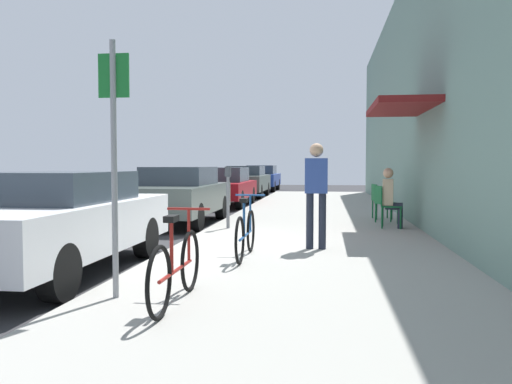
# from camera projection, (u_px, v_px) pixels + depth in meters

# --- Properties ---
(ground_plane) EXTENTS (60.00, 60.00, 0.00)m
(ground_plane) POSITION_uv_depth(u_px,v_px,m) (178.00, 250.00, 9.04)
(ground_plane) COLOR #2D2D30
(sidewalk_slab) EXTENTS (4.50, 32.00, 0.12)m
(sidewalk_slab) POSITION_uv_depth(u_px,v_px,m) (312.00, 234.00, 10.72)
(sidewalk_slab) COLOR #9E9B93
(sidewalk_slab) RESTS_ON ground_plane
(building_facade) EXTENTS (1.40, 32.00, 6.34)m
(building_facade) POSITION_uv_depth(u_px,v_px,m) (436.00, 79.00, 10.24)
(building_facade) COLOR gray
(building_facade) RESTS_ON ground_plane
(parked_car_0) EXTENTS (1.80, 4.40, 1.38)m
(parked_car_0) POSITION_uv_depth(u_px,v_px,m) (55.00, 220.00, 7.06)
(parked_car_0) COLOR silver
(parked_car_0) RESTS_ON ground_plane
(parked_car_1) EXTENTS (1.80, 4.40, 1.42)m
(parked_car_1) POSITION_uv_depth(u_px,v_px,m) (179.00, 194.00, 13.01)
(parked_car_1) COLOR #47514C
(parked_car_1) RESTS_ON ground_plane
(parked_car_2) EXTENTS (1.80, 4.40, 1.38)m
(parked_car_2) POSITION_uv_depth(u_px,v_px,m) (224.00, 186.00, 18.74)
(parked_car_2) COLOR maroon
(parked_car_2) RESTS_ON ground_plane
(parked_car_3) EXTENTS (1.80, 4.40, 1.43)m
(parked_car_3) POSITION_uv_depth(u_px,v_px,m) (246.00, 181.00, 23.92)
(parked_car_3) COLOR #47514C
(parked_car_3) RESTS_ON ground_plane
(parked_car_4) EXTENTS (1.80, 4.40, 1.45)m
(parked_car_4) POSITION_uv_depth(u_px,v_px,m) (262.00, 178.00, 29.77)
(parked_car_4) COLOR navy
(parked_car_4) RESTS_ON ground_plane
(parking_meter) EXTENTS (0.12, 0.10, 1.32)m
(parking_meter) POSITION_uv_depth(u_px,v_px,m) (228.00, 192.00, 11.16)
(parking_meter) COLOR slate
(parking_meter) RESTS_ON sidewalk_slab
(street_sign) EXTENTS (0.32, 0.06, 2.60)m
(street_sign) POSITION_uv_depth(u_px,v_px,m) (114.00, 148.00, 5.27)
(street_sign) COLOR gray
(street_sign) RESTS_ON sidewalk_slab
(bicycle_0) EXTENTS (0.46, 1.71, 0.90)m
(bicycle_0) POSITION_uv_depth(u_px,v_px,m) (176.00, 267.00, 5.08)
(bicycle_0) COLOR black
(bicycle_0) RESTS_ON sidewalk_slab
(bicycle_1) EXTENTS (0.46, 1.71, 0.90)m
(bicycle_1) POSITION_uv_depth(u_px,v_px,m) (246.00, 233.00, 7.61)
(bicycle_1) COLOR black
(bicycle_1) RESTS_ON sidewalk_slab
(cafe_chair_0) EXTENTS (0.50, 0.50, 0.87)m
(cafe_chair_0) POSITION_uv_depth(u_px,v_px,m) (388.00, 204.00, 11.25)
(cafe_chair_0) COLOR #14592D
(cafe_chair_0) RESTS_ON sidewalk_slab
(seated_patron_0) EXTENTS (0.46, 0.40, 1.29)m
(seated_patron_0) POSITION_uv_depth(u_px,v_px,m) (391.00, 196.00, 11.23)
(seated_patron_0) COLOR #232838
(seated_patron_0) RESTS_ON sidewalk_slab
(cafe_chair_1) EXTENTS (0.55, 0.55, 0.87)m
(cafe_chair_1) POSITION_uv_depth(u_px,v_px,m) (383.00, 202.00, 12.14)
(cafe_chair_1) COLOR #14592D
(cafe_chair_1) RESTS_ON sidewalk_slab
(cafe_chair_2) EXTENTS (0.51, 0.51, 0.87)m
(cafe_chair_2) POSITION_uv_depth(u_px,v_px,m) (379.00, 199.00, 13.11)
(cafe_chair_2) COLOR #14592D
(cafe_chair_2) RESTS_ON sidewalk_slab
(pedestrian_standing) EXTENTS (0.36, 0.22, 1.70)m
(pedestrian_standing) POSITION_uv_depth(u_px,v_px,m) (316.00, 187.00, 8.39)
(pedestrian_standing) COLOR #232838
(pedestrian_standing) RESTS_ON sidewalk_slab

